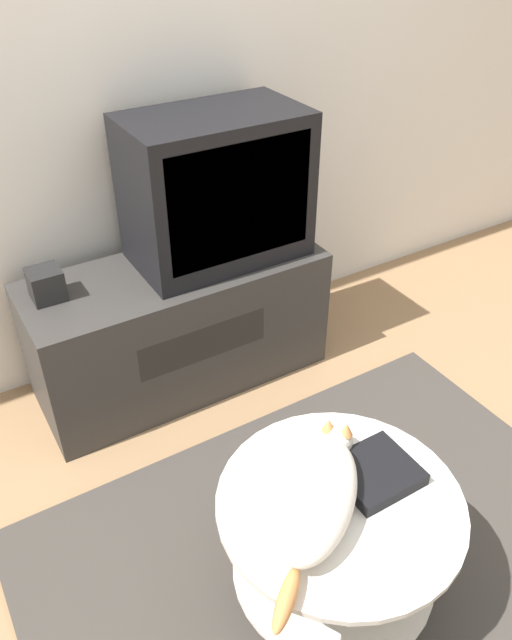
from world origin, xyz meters
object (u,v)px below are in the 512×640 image
tv (216,188)px  speaker (46,284)px  cat (318,495)px  dvd_box (375,472)px

tv → speaker: (-0.67, 0.03, -0.22)m
tv → cat: bearing=-106.7°
cat → tv: bearing=33.3°
tv → dvd_box: size_ratio=3.14×
cat → dvd_box: bearing=-36.7°
dvd_box → cat: (-0.20, -0.01, 0.04)m
speaker → dvd_box: speaker is taller
speaker → dvd_box: size_ratio=0.54×
tv → speaker: size_ratio=5.78×
tv → dvd_box: 1.20m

